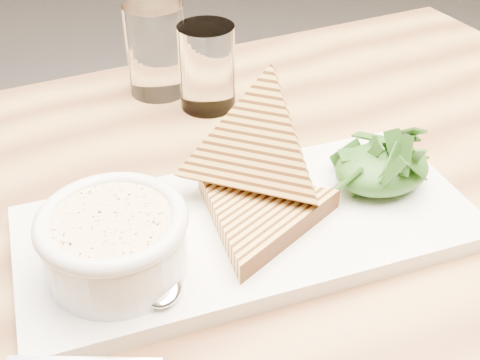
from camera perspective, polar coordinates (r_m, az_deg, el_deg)
name	(u,v)px	position (r m, az deg, el deg)	size (l,w,h in m)	color
table_top	(230,232)	(0.60, -0.93, -4.98)	(1.12, 0.74, 0.04)	#AD8246
table_leg_br	(392,203)	(1.27, 14.25, -2.09)	(0.06, 0.06, 0.69)	#AD8246
platter	(249,227)	(0.57, 0.87, -4.46)	(0.42, 0.19, 0.02)	white
soup_bowl	(116,249)	(0.51, -11.68, -6.39)	(0.12, 0.12, 0.05)	white
soup	(112,223)	(0.49, -12.07, -3.97)	(0.10, 0.10, 0.01)	beige
bowl_rim	(111,221)	(0.49, -12.10, -3.79)	(0.12, 0.12, 0.01)	white
sandwich_flat	(259,215)	(0.55, 1.86, -3.30)	(0.16, 0.16, 0.02)	gold
sandwich_lean	(255,149)	(0.56, 1.42, 2.96)	(0.16, 0.16, 0.09)	gold
salad_base	(382,169)	(0.61, 13.29, 1.05)	(0.10, 0.08, 0.04)	#154612
arugula_pile	(383,162)	(0.60, 13.40, 1.68)	(0.11, 0.10, 0.05)	#30541D
spoon_bowl	(162,288)	(0.49, -7.38, -10.08)	(0.03, 0.04, 0.01)	silver
glass_near	(156,50)	(0.79, -7.95, 12.13)	(0.08, 0.08, 0.12)	white
glass_far	(207,67)	(0.75, -3.15, 10.62)	(0.07, 0.07, 0.11)	white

